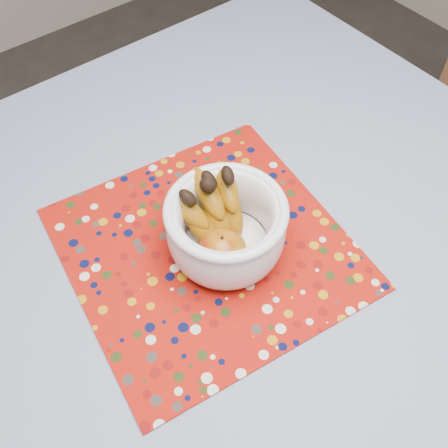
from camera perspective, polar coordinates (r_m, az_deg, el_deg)
name	(u,v)px	position (r m, az deg, el deg)	size (l,w,h in m)	color
table	(242,300)	(0.94, 2.00, -8.31)	(1.20, 1.20, 0.75)	brown
tablecloth	(244,277)	(0.87, 2.15, -5.75)	(1.32, 1.32, 0.01)	slate
placemat	(207,248)	(0.89, -1.90, -2.61)	(0.45, 0.45, 0.00)	#9B1108
fruit_bowl	(222,222)	(0.84, -0.25, 0.26)	(0.19, 0.20, 0.15)	white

